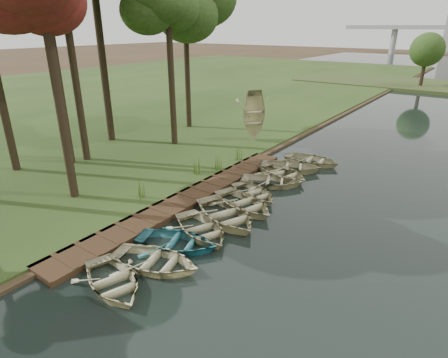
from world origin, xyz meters
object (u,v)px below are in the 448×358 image
Objects in this scene: rowboat_1 at (155,259)px; rowboat_2 at (177,240)px; boardwalk at (189,199)px; rowboat_0 at (112,279)px; stored_rowboat at (253,135)px.

rowboat_2 is (-0.24, 1.44, -0.01)m from rowboat_1.
rowboat_1 reaches higher than boardwalk.
rowboat_1 is (0.34, 1.66, 0.02)m from rowboat_0.
rowboat_1 reaches higher than rowboat_0.
boardwalk is 4.42m from rowboat_2.
boardwalk is 4.64× the size of rowboat_1.
rowboat_0 is at bearing -128.94° from stored_rowboat.
boardwalk is 4.75× the size of rowboat_2.
rowboat_2 is (2.52, -3.62, 0.25)m from boardwalk.
stored_rowboat is (-5.11, 17.29, 0.30)m from rowboat_0.
boardwalk is 4.27× the size of stored_rowboat.
stored_rowboat reaches higher than boardwalk.
rowboat_1 is at bearing 169.85° from rowboat_2.
rowboat_2 is at bearing 16.93° from rowboat_0.
boardwalk is at bearing 13.54° from rowboat_1.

